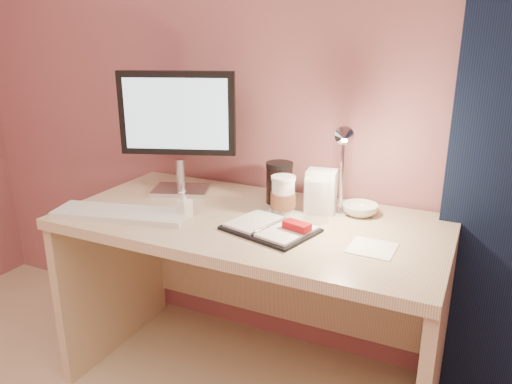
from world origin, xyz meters
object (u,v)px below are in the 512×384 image
at_px(dark_jar, 279,185).
at_px(planner, 272,228).
at_px(desk, 259,265).
at_px(clear_cup, 316,200).
at_px(keyboard, 121,214).
at_px(lotion_bottle, 184,204).
at_px(desk_lamp, 329,161).
at_px(monitor, 178,122).
at_px(bowl, 360,210).
at_px(coffee_cup, 283,197).
at_px(product_box, 321,191).

bearing_deg(dark_jar, planner, -71.33).
height_order(desk, clear_cup, clear_cup).
xyz_separation_m(keyboard, dark_jar, (0.46, 0.39, 0.06)).
distance_m(lotion_bottle, desk_lamp, 0.55).
xyz_separation_m(monitor, planner, (0.52, -0.23, -0.29)).
xyz_separation_m(clear_cup, dark_jar, (-0.20, 0.13, -0.01)).
height_order(bowl, desk_lamp, desk_lamp).
relative_size(monitor, lotion_bottle, 4.95).
relative_size(coffee_cup, product_box, 0.91).
xyz_separation_m(coffee_cup, lotion_bottle, (-0.32, -0.18, -0.02)).
relative_size(monitor, keyboard, 1.00).
distance_m(clear_cup, product_box, 0.10).
distance_m(clear_cup, lotion_bottle, 0.48).
height_order(lotion_bottle, desk_lamp, desk_lamp).
bearing_deg(planner, monitor, 171.40).
distance_m(monitor, dark_jar, 0.49).
distance_m(desk, dark_jar, 0.33).
relative_size(desk, product_box, 8.60).
bearing_deg(bowl, clear_cup, -134.34).
bearing_deg(planner, desk_lamp, 68.44).
bearing_deg(coffee_cup, dark_jar, 118.75).
height_order(keyboard, clear_cup, clear_cup).
relative_size(product_box, desk_lamp, 0.46).
height_order(desk, planner, planner).
bearing_deg(desk, planner, -51.97).
relative_size(planner, coffee_cup, 2.28).
bearing_deg(product_box, lotion_bottle, -157.08).
bearing_deg(desk, coffee_cup, 2.39).
bearing_deg(desk_lamp, planner, -142.31).
relative_size(clear_cup, bowl, 1.19).
distance_m(coffee_cup, clear_cup, 0.13).
bearing_deg(desk_lamp, coffee_cup, 171.47).
distance_m(keyboard, dark_jar, 0.61).
distance_m(coffee_cup, lotion_bottle, 0.36).
bearing_deg(lotion_bottle, desk_lamp, 22.71).
bearing_deg(clear_cup, monitor, 173.04).
bearing_deg(keyboard, dark_jar, 26.53).
xyz_separation_m(coffee_cup, bowl, (0.26, 0.12, -0.05)).
relative_size(desk, keyboard, 2.80).
xyz_separation_m(keyboard, planner, (0.56, 0.11, 0.00)).
bearing_deg(product_box, dark_jar, 160.82).
distance_m(keyboard, desk_lamp, 0.78).
height_order(desk, bowl, bowl).
xyz_separation_m(clear_cup, bowl, (0.13, 0.13, -0.06)).
bearing_deg(bowl, keyboard, -153.65).
bearing_deg(coffee_cup, planner, -79.96).
bearing_deg(product_box, bowl, 3.95).
bearing_deg(dark_jar, lotion_bottle, -129.58).
height_order(coffee_cup, clear_cup, clear_cup).
bearing_deg(keyboard, coffee_cup, 13.29).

